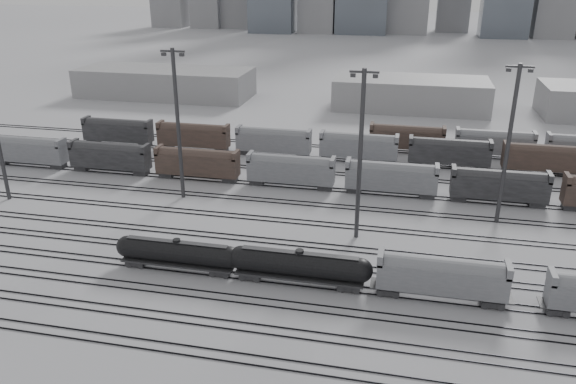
% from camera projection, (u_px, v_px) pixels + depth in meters
% --- Properties ---
extents(ground, '(900.00, 900.00, 0.00)m').
position_uv_depth(ground, '(308.00, 289.00, 66.53)').
color(ground, silver).
rests_on(ground, ground).
extents(tracks, '(220.00, 71.50, 0.16)m').
position_uv_depth(tracks, '(330.00, 226.00, 82.34)').
color(tracks, black).
rests_on(tracks, ground).
extents(tank_car_a, '(16.33, 2.72, 4.04)m').
position_uv_depth(tank_car_a, '(178.00, 253.00, 69.91)').
color(tank_car_a, black).
rests_on(tank_car_a, ground).
extents(tank_car_b, '(17.41, 2.90, 4.30)m').
position_uv_depth(tank_car_b, '(300.00, 265.00, 66.76)').
color(tank_car_b, black).
rests_on(tank_car_b, ground).
extents(hopper_car_a, '(14.52, 2.89, 5.19)m').
position_uv_depth(hopper_car_a, '(442.00, 275.00, 63.22)').
color(hopper_car_a, black).
rests_on(hopper_car_a, ground).
extents(light_mast_b, '(3.86, 0.62, 24.15)m').
position_uv_depth(light_mast_b, '(178.00, 122.00, 88.10)').
color(light_mast_b, '#343436').
rests_on(light_mast_b, ground).
extents(light_mast_c, '(3.78, 0.60, 23.62)m').
position_uv_depth(light_mast_c, '(360.00, 152.00, 74.58)').
color(light_mast_c, '#343436').
rests_on(light_mast_c, ground).
extents(light_mast_d, '(3.75, 0.60, 23.46)m').
position_uv_depth(light_mast_d, '(508.00, 142.00, 79.12)').
color(light_mast_d, '#343436').
rests_on(light_mast_d, ground).
extents(bg_string_near, '(151.00, 3.00, 5.60)m').
position_uv_depth(bg_string_near, '(391.00, 179.00, 92.85)').
color(bg_string_near, gray).
rests_on(bg_string_near, ground).
extents(bg_string_mid, '(151.00, 3.00, 5.60)m').
position_uv_depth(bg_string_mid, '(449.00, 154.00, 105.34)').
color(bg_string_mid, black).
rests_on(bg_string_mid, ground).
extents(bg_string_far, '(66.00, 3.00, 5.60)m').
position_uv_depth(bg_string_far, '(540.00, 147.00, 109.09)').
color(bg_string_far, brown).
rests_on(bg_string_far, ground).
extents(warehouse_left, '(50.00, 18.00, 8.00)m').
position_uv_depth(warehouse_left, '(165.00, 83.00, 163.01)').
color(warehouse_left, '#9C9C9E').
rests_on(warehouse_left, ground).
extents(warehouse_mid, '(40.00, 18.00, 8.00)m').
position_uv_depth(warehouse_mid, '(411.00, 94.00, 149.04)').
color(warehouse_mid, '#9C9C9E').
rests_on(warehouse_mid, ground).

